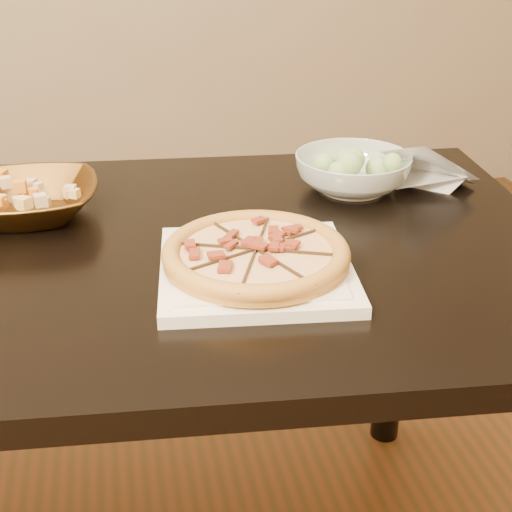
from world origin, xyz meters
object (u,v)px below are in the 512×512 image
Objects in this scene: dining_table at (166,306)px; bronze_bowl at (28,201)px; pizza at (256,254)px; plate at (256,268)px; salad_bowl at (353,173)px.

dining_table is 5.72× the size of bronze_bowl.
dining_table is 5.03× the size of pizza.
pizza is 1.14× the size of bronze_bowl.
dining_table is 0.29m from bronze_bowl.
bronze_bowl is (-0.33, 0.28, -0.01)m from pizza.
dining_table is at bearing 132.95° from plate.
bronze_bowl reaches higher than dining_table.
bronze_bowl is (-0.33, 0.28, 0.02)m from plate.
bronze_bowl reaches higher than pizza.
pizza is (-0.00, 0.00, 0.02)m from plate.
salad_bowl is (0.24, 0.29, -0.00)m from pizza.
pizza is 1.25× the size of salad_bowl.
salad_bowl is at bearing 50.50° from pizza.
plate reaches higher than dining_table.
plate is 0.38m from salad_bowl.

